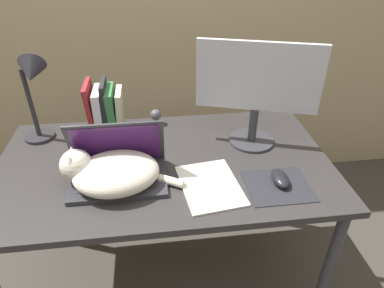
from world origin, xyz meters
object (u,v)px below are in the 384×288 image
at_px(book_row, 105,110).
at_px(webcam, 156,115).
at_px(cat, 111,172).
at_px(external_monitor, 257,88).
at_px(desk_lamp, 33,86).
at_px(computer_mouse, 280,178).
at_px(laptop, 118,169).
at_px(notepad, 210,185).

bearing_deg(book_row, webcam, 8.72).
xyz_separation_m(cat, external_monitor, (0.59, 0.23, 0.20)).
distance_m(external_monitor, desk_lamp, 0.91).
bearing_deg(computer_mouse, laptop, 170.17).
relative_size(notepad, webcam, 3.94).
bearing_deg(computer_mouse, external_monitor, 95.25).
relative_size(cat, desk_lamp, 1.12).
bearing_deg(notepad, laptop, 164.96).
xyz_separation_m(desk_lamp, webcam, (0.49, 0.09, -0.21)).
distance_m(cat, webcam, 0.48).
bearing_deg(external_monitor, webcam, 152.89).
distance_m(computer_mouse, book_row, 0.82).
height_order(computer_mouse, book_row, book_row).
relative_size(laptop, book_row, 1.44).
distance_m(book_row, notepad, 0.62).
bearing_deg(webcam, notepad, -69.91).
bearing_deg(computer_mouse, webcam, 131.09).
relative_size(computer_mouse, notepad, 0.36).
distance_m(laptop, external_monitor, 0.64).
distance_m(laptop, computer_mouse, 0.60).
bearing_deg(cat, notepad, -8.06).
bearing_deg(computer_mouse, desk_lamp, 155.91).
relative_size(book_row, webcam, 3.19).
xyz_separation_m(desk_lamp, notepad, (0.67, -0.40, -0.26)).
bearing_deg(webcam, book_row, -171.28).
distance_m(cat, book_row, 0.41).
height_order(external_monitor, book_row, external_monitor).
relative_size(cat, external_monitor, 0.92).
relative_size(cat, computer_mouse, 4.03).
height_order(book_row, desk_lamp, desk_lamp).
height_order(notepad, webcam, webcam).
bearing_deg(cat, desk_lamp, 131.63).
relative_size(cat, webcam, 5.79).
height_order(external_monitor, desk_lamp, external_monitor).
relative_size(desk_lamp, notepad, 1.31).
distance_m(computer_mouse, notepad, 0.26).
bearing_deg(desk_lamp, cat, -48.37).
relative_size(desk_lamp, webcam, 5.14).
height_order(computer_mouse, webcam, webcam).
bearing_deg(cat, book_row, 96.70).
xyz_separation_m(laptop, notepad, (0.33, -0.09, -0.04)).
distance_m(laptop, cat, 0.05).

